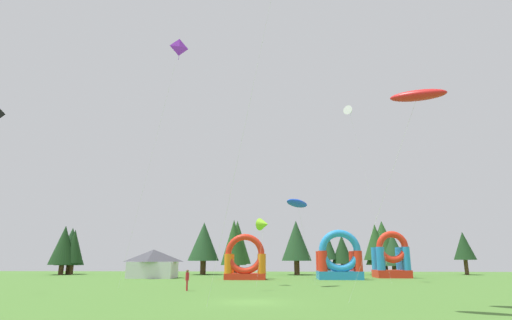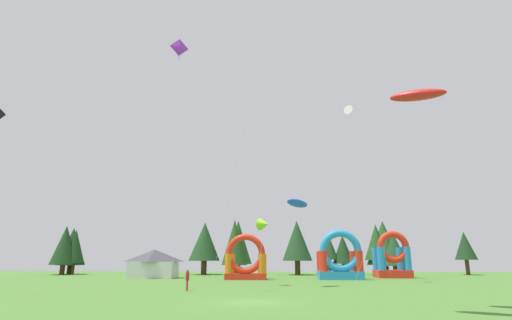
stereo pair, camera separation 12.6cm
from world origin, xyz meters
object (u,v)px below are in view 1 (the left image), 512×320
kite_lime_delta (264,224)px  inflatable_blue_arch (245,263)px  kite_purple_diamond (179,48)px  person_midfield (187,278)px  inflatable_red_slide (339,262)px  kite_blue_parafoil (297,203)px  inflatable_orange_dome (391,260)px  kite_white_delta (350,111)px  festival_tent (153,264)px  kite_red_parafoil (418,96)px

kite_lime_delta → inflatable_blue_arch: 12.72m
kite_purple_diamond → person_midfield: bearing=31.4°
inflatable_red_slide → kite_blue_parafoil: bearing=-114.7°
inflatable_orange_dome → kite_white_delta: bearing=-121.8°
festival_tent → person_midfield: bearing=-65.9°
kite_lime_delta → inflatable_orange_dome: 25.65m
kite_red_parafoil → inflatable_red_slide: size_ratio=2.10×
kite_red_parafoil → inflatable_red_slide: kite_red_parafoil is taller
kite_blue_parafoil → kite_lime_delta: size_ratio=1.29×
kite_blue_parafoil → festival_tent: (-20.27, 16.33, -6.52)m
kite_lime_delta → inflatable_orange_dome: bearing=43.5°
person_midfield → festival_tent: size_ratio=0.28×
kite_lime_delta → kite_purple_diamond: 20.57m
kite_purple_diamond → inflatable_orange_dome: kite_purple_diamond is taller
kite_blue_parafoil → kite_lime_delta: kite_blue_parafoil is taller
kite_white_delta → kite_blue_parafoil: bearing=-136.3°
kite_blue_parafoil → festival_tent: bearing=141.1°
inflatable_orange_dome → inflatable_blue_arch: inflatable_orange_dome is taller
inflatable_orange_dome → kite_lime_delta: bearing=-136.5°
person_midfield → inflatable_red_slide: 25.74m
kite_white_delta → inflatable_orange_dome: size_ratio=3.33×
kite_red_parafoil → person_midfield: size_ratio=7.59×
kite_blue_parafoil → kite_white_delta: (7.65, 7.32, 13.15)m
kite_lime_delta → inflatable_red_slide: kite_lime_delta is taller
inflatable_blue_arch → inflatable_red_slide: size_ratio=0.92×
kite_purple_diamond → kite_white_delta: (19.52, 14.16, -1.74)m
kite_lime_delta → kite_purple_diamond: size_ratio=0.29×
person_midfield → kite_white_delta: bearing=-75.9°
person_midfield → inflatable_orange_dome: 35.18m
kite_white_delta → inflatable_blue_arch: 24.79m
kite_white_delta → festival_tent: (-27.92, 9.02, -19.67)m
kite_red_parafoil → inflatable_blue_arch: bearing=113.8°
kite_purple_diamond → kite_white_delta: size_ratio=1.08×
kite_blue_parafoil → kite_lime_delta: bearing=160.3°
inflatable_red_slide → festival_tent: 26.70m
kite_lime_delta → inflatable_orange_dome: (18.37, 17.46, -3.94)m
kite_lime_delta → kite_white_delta: (11.27, 6.02, 15.26)m
kite_purple_diamond → inflatable_red_slide: bearing=48.5°
kite_purple_diamond → inflatable_blue_arch: kite_purple_diamond is taller
person_midfield → inflatable_orange_dome: (25.06, 24.65, 1.41)m
inflatable_blue_arch → festival_tent: size_ratio=0.94×
kite_red_parafoil → kite_lime_delta: bearing=119.2°
person_midfield → kite_red_parafoil: bearing=-146.8°
inflatable_blue_arch → inflatable_red_slide: inflatable_red_slide is taller
inflatable_orange_dome → festival_tent: (-35.02, -2.43, -0.47)m
kite_purple_diamond → inflatable_blue_arch: size_ratio=4.01×
kite_blue_parafoil → kite_white_delta: kite_white_delta is taller
inflatable_blue_arch → inflatable_red_slide: bearing=3.6°
inflatable_orange_dome → kite_purple_diamond: bearing=-136.1°
person_midfield → inflatable_blue_arch: inflatable_blue_arch is taller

